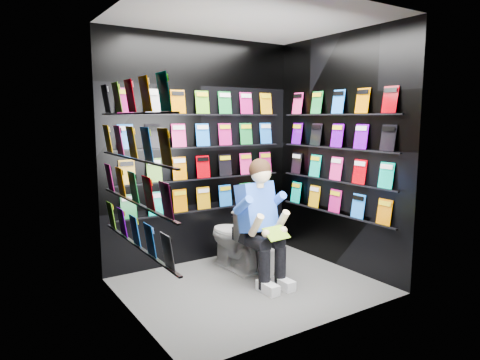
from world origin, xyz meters
TOP-DOWN VIEW (x-y plane):
  - floor at (0.00, 0.00)m, footprint 2.40×2.40m
  - ceiling at (0.00, 0.00)m, footprint 2.40×2.40m
  - wall_back at (0.00, 1.00)m, footprint 2.40×0.04m
  - wall_front at (0.00, -1.00)m, footprint 2.40×0.04m
  - wall_left at (-1.20, 0.00)m, footprint 0.04×2.00m
  - wall_right at (1.20, 0.00)m, footprint 0.04×2.00m
  - comics_back at (0.00, 0.97)m, footprint 2.10×0.06m
  - comics_left at (-1.17, 0.00)m, footprint 0.06×1.70m
  - comics_right at (1.17, 0.00)m, footprint 0.06×1.70m
  - toilet at (0.15, 0.50)m, footprint 0.47×0.78m
  - longbox at (0.36, 0.22)m, footprint 0.24×0.38m
  - longbox_lid at (0.36, 0.22)m, footprint 0.26×0.40m
  - reader at (0.15, 0.12)m, footprint 0.57×0.78m
  - held_comic at (0.15, -0.23)m, footprint 0.26×0.17m

SIDE VIEW (x-z plane):
  - floor at x=0.00m, z-range 0.00..0.00m
  - longbox at x=0.36m, z-range 0.00..0.27m
  - longbox_lid at x=0.36m, z-range 0.27..0.29m
  - toilet at x=0.15m, z-range 0.00..0.73m
  - held_comic at x=0.15m, z-range 0.53..0.63m
  - reader at x=0.15m, z-range 0.08..1.45m
  - wall_back at x=0.00m, z-range 0.00..2.60m
  - wall_front at x=0.00m, z-range 0.00..2.60m
  - wall_left at x=-1.20m, z-range 0.00..2.60m
  - wall_right at x=1.20m, z-range 0.00..2.60m
  - comics_back at x=0.00m, z-range 0.62..1.99m
  - comics_left at x=-1.17m, z-range 0.62..1.99m
  - comics_right at x=1.17m, z-range 0.62..1.99m
  - ceiling at x=0.00m, z-range 2.60..2.60m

